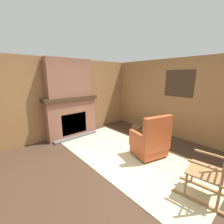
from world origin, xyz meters
The scene contains 11 objects.
ground_plane centered at (0.00, 0.00, 0.00)m, with size 14.00×14.00×0.00m, color #3D281C.
wood_panel_wall_left centered at (-2.37, 0.00, 1.18)m, with size 0.06×5.29×2.36m.
wood_panel_wall_back centered at (0.00, 2.37, 1.19)m, with size 5.29×0.09×2.36m.
fireplace_hearth centered at (-2.16, 0.00, 0.62)m, with size 0.56×1.63×1.25m.
chimney_breast centered at (-2.17, 0.00, 1.79)m, with size 0.31×1.35×1.09m.
area_rug centered at (-0.19, 0.37, 0.01)m, with size 3.79×1.78×0.01m.
armchair centered at (0.22, 0.75, 0.37)m, with size 0.79×0.85×1.02m.
rocking_chair centered at (1.50, 0.38, 0.43)m, with size 0.85×0.56×1.27m.
firewood_stack centered at (-1.01, 1.83, 0.12)m, with size 0.48×0.42×0.27m.
oil_lamp_vase centered at (-2.20, -0.24, 1.35)m, with size 0.12×0.12×0.30m.
storage_case centered at (-2.20, 0.28, 1.31)m, with size 0.17×0.24×0.13m.
Camera 1 is at (2.01, -2.01, 1.84)m, focal length 24.00 mm.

